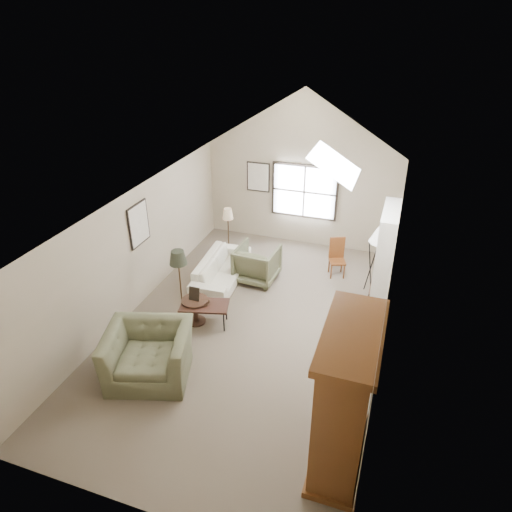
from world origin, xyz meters
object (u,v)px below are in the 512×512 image
(side_chair, at_px, (337,258))
(armoire, at_px, (345,399))
(coffee_table, at_px, (205,314))
(side_table, at_px, (196,311))
(armchair_near, at_px, (149,354))
(armchair_far, at_px, (257,264))
(sofa, at_px, (222,270))

(side_chair, bearing_deg, armoire, -100.28)
(coffee_table, relative_size, side_table, 1.77)
(armoire, xyz_separation_m, side_table, (-3.26, 2.21, -0.83))
(armoire, bearing_deg, armchair_near, 170.12)
(armchair_far, height_order, coffee_table, armchair_far)
(armchair_near, bearing_deg, side_table, 69.94)
(side_table, distance_m, side_chair, 3.61)
(armchair_near, bearing_deg, armchair_far, 61.40)
(armchair_far, bearing_deg, armchair_near, 81.85)
(armoire, xyz_separation_m, coffee_table, (-3.04, 2.19, -0.86))
(side_table, bearing_deg, armchair_far, 71.62)
(side_table, height_order, side_chair, side_chair)
(armchair_near, relative_size, side_chair, 1.50)
(armoire, relative_size, armchair_near, 1.58)
(coffee_table, bearing_deg, sofa, 101.09)
(sofa, height_order, side_table, sofa)
(armchair_far, distance_m, side_chair, 1.89)
(armchair_near, bearing_deg, coffee_table, 62.27)
(armoire, distance_m, coffee_table, 3.84)
(armchair_near, height_order, side_chair, side_chair)
(armoire, bearing_deg, sofa, 131.39)
(armoire, xyz_separation_m, armchair_near, (-3.35, 0.58, -0.65))
(armchair_far, bearing_deg, sofa, 28.06)
(sofa, distance_m, side_chair, 2.71)
(sofa, bearing_deg, armchair_far, -69.15)
(armoire, bearing_deg, side_chair, 100.31)
(armoire, xyz_separation_m, sofa, (-3.36, 3.81, -0.79))
(armchair_far, relative_size, coffee_table, 0.99)
(armchair_near, height_order, armchair_far, armchair_near)
(sofa, distance_m, coffee_table, 1.65)
(side_table, bearing_deg, side_chair, 49.08)
(side_chair, bearing_deg, coffee_table, -148.60)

